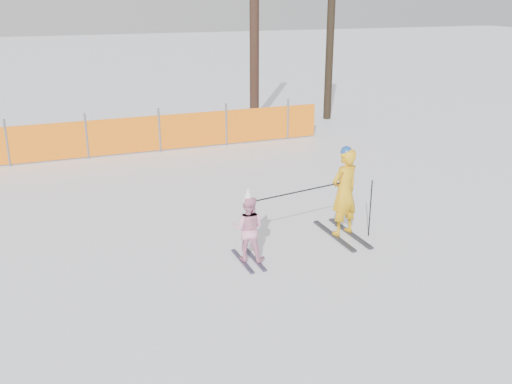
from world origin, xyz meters
The scene contains 6 objects.
ground centered at (0.00, 0.00, 0.00)m, with size 120.00×120.00×0.00m, color white.
adult centered at (1.65, 0.29, 0.86)m, with size 0.68×1.49×1.72m.
child centered at (-0.37, -0.08, 0.60)m, with size 0.69×0.95×1.31m.
ski_poles centered at (1.19, 0.10, 0.86)m, with size 2.35×0.35×1.09m.
safety_fence centered at (-3.78, 7.50, 0.56)m, with size 16.94×0.06×1.25m.
tree_trunks centered at (4.84, 10.14, 2.76)m, with size 2.93×0.80×5.74m.
Camera 1 is at (-3.45, -8.25, 4.26)m, focal length 40.00 mm.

